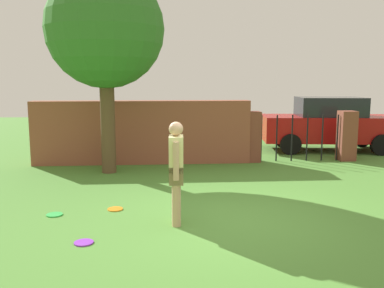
% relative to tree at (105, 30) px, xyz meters
% --- Properties ---
extents(ground_plane, '(40.00, 40.00, 0.00)m').
position_rel_tree_xyz_m(ground_plane, '(2.27, -3.73, -3.41)').
color(ground_plane, '#4C8433').
extents(brick_wall, '(5.85, 0.50, 1.71)m').
position_rel_tree_xyz_m(brick_wall, '(0.77, 1.12, -2.56)').
color(brick_wall, brown).
rests_on(brick_wall, ground).
extents(tree, '(2.79, 2.79, 4.84)m').
position_rel_tree_xyz_m(tree, '(0.00, 0.00, 0.00)').
color(tree, brown).
rests_on(tree, ground).
extents(person, '(0.24, 0.54, 1.62)m').
position_rel_tree_xyz_m(person, '(1.52, -3.87, -2.52)').
color(person, tan).
rests_on(person, ground).
extents(fence_gate, '(3.16, 0.44, 1.40)m').
position_rel_tree_xyz_m(fence_gate, '(5.16, 1.12, -2.71)').
color(fence_gate, brown).
rests_on(fence_gate, ground).
extents(car, '(4.37, 2.31, 1.72)m').
position_rel_tree_xyz_m(car, '(6.68, 2.81, -2.55)').
color(car, '#A51111').
rests_on(car, ground).
extents(frisbee_purple, '(0.27, 0.27, 0.02)m').
position_rel_tree_xyz_m(frisbee_purple, '(0.20, -4.59, -3.40)').
color(frisbee_purple, purple).
rests_on(frisbee_purple, ground).
extents(frisbee_green, '(0.27, 0.27, 0.02)m').
position_rel_tree_xyz_m(frisbee_green, '(-0.52, -3.30, -3.40)').
color(frisbee_green, green).
rests_on(frisbee_green, ground).
extents(frisbee_orange, '(0.27, 0.27, 0.02)m').
position_rel_tree_xyz_m(frisbee_orange, '(0.47, -3.07, -3.40)').
color(frisbee_orange, orange).
rests_on(frisbee_orange, ground).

